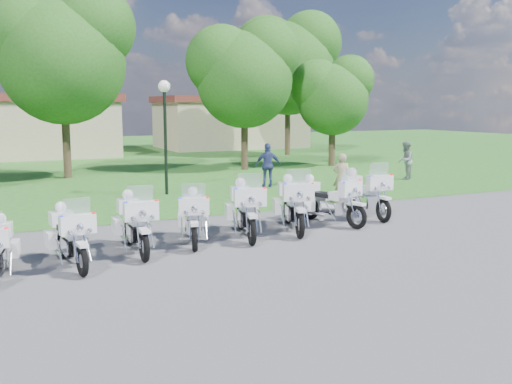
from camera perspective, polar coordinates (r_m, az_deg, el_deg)
name	(u,v)px	position (r m, az deg, el deg)	size (l,w,h in m)	color
ground	(281,233)	(15.10, 2.54, -4.14)	(100.00, 100.00, 0.00)	#535257
grass_lawn	(99,155)	(40.76, -15.39, 3.60)	(100.00, 48.00, 0.01)	#275F1E
motorcycle_1	(70,235)	(12.59, -18.14, -4.15)	(0.89, 2.28, 1.53)	black
motorcycle_2	(135,222)	(13.40, -12.05, -2.96)	(0.84, 2.44, 1.64)	black
motorcycle_3	(194,216)	(14.09, -6.26, -2.40)	(1.21, 2.25, 1.56)	black
motorcycle_4	(245,208)	(14.68, -1.12, -1.63)	(1.26, 2.51, 1.72)	black
motorcycle_5	(293,203)	(15.43, 3.67, -1.11)	(1.37, 2.50, 1.74)	black
motorcycle_6	(329,200)	(16.38, 7.28, -0.75)	(1.22, 2.39, 1.64)	black
motorcycle_7	(365,193)	(17.63, 10.81, -0.08)	(0.96, 2.54, 1.71)	black
lamp_post	(165,109)	(21.66, -9.11, 8.20)	(0.44, 0.44, 4.27)	black
tree_1	(61,50)	(27.99, -18.96, 13.30)	(6.63, 5.65, 8.83)	#38281C
tree_2	(243,71)	(30.03, -1.29, 12.04)	(5.82, 4.97, 7.76)	#38281C
tree_3	(332,93)	(32.20, 7.62, 9.81)	(4.60, 3.93, 6.14)	#38281C
tree_4	(287,60)	(39.37, 3.12, 13.06)	(7.26, 6.19, 9.68)	#38281C
building_west	(2,126)	(41.07, -24.06, 6.09)	(14.56, 8.32, 4.10)	tan
building_east	(230,122)	(46.61, -2.61, 7.03)	(11.44, 7.28, 4.10)	tan
bystander_a	(342,177)	(20.25, 8.56, 1.45)	(0.61, 0.40, 1.69)	tan
bystander_b	(405,161)	(26.87, 14.70, 3.06)	(0.84, 0.66, 1.74)	gray
bystander_c	(268,166)	(23.43, 1.21, 2.67)	(1.07, 0.44, 1.82)	navy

